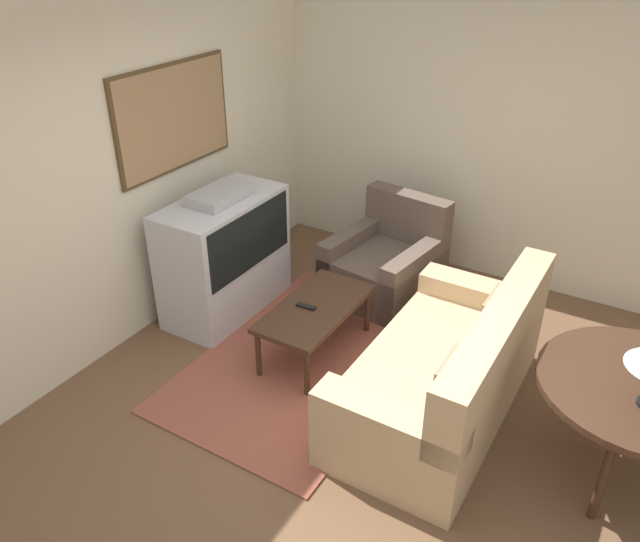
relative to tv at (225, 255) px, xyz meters
name	(u,v)px	position (x,y,z in m)	size (l,w,h in m)	color
ground_plane	(349,430)	(-0.80, -1.68, -0.54)	(12.00, 12.00, 0.00)	brown
wall_back	(101,185)	(-0.78, 0.45, 0.82)	(12.00, 0.10, 2.70)	beige
wall_right	(495,138)	(1.83, -1.68, 0.81)	(0.06, 12.00, 2.70)	beige
area_rug	(307,357)	(-0.27, -1.00, -0.53)	(2.37, 1.48, 0.01)	brown
tv	(225,255)	(0.00, 0.00, 0.00)	(1.16, 0.59, 1.13)	#B7B7BC
couch	(447,374)	(-0.27, -2.14, -0.21)	(1.89, 0.95, 0.95)	tan
armchair	(386,265)	(0.97, -1.08, -0.25)	(1.04, 0.95, 0.88)	brown
coffee_table	(316,311)	(-0.17, -1.02, -0.14)	(1.04, 0.53, 0.45)	#3D2619
console_table	(640,393)	(-0.27, -3.30, 0.13)	(1.18, 1.18, 0.73)	#3D2619
remote	(306,306)	(-0.22, -0.97, -0.08)	(0.05, 0.16, 0.02)	black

